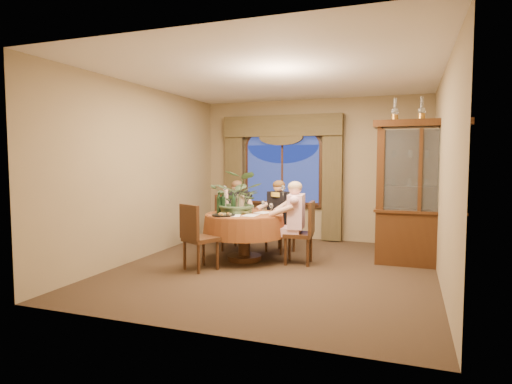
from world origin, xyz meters
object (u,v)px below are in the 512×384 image
(chair_back, at_px, (229,222))
(person_pink, at_px, (296,222))
(wine_bottle_1, at_px, (219,203))
(chair_front_left, at_px, (201,237))
(chair_right, at_px, (298,233))
(wine_bottle_2, at_px, (233,203))
(wine_bottle_0, at_px, (224,202))
(oil_lamp_right, at_px, (450,108))
(wine_bottle_3, at_px, (223,203))
(china_cabinet, at_px, (419,193))
(dining_table, at_px, (244,237))
(centerpiece_plant, at_px, (239,177))
(oil_lamp_left, at_px, (395,110))
(chair_back_right, at_px, (280,225))
(olive_bowl, at_px, (244,212))
(person_scarf, at_px, (279,216))
(stoneware_vase, at_px, (241,203))
(oil_lamp_center, at_px, (422,109))
(person_back, at_px, (237,214))

(chair_back, relative_size, person_pink, 0.75)
(wine_bottle_1, bearing_deg, chair_front_left, -87.91)
(chair_right, distance_m, wine_bottle_2, 1.13)
(wine_bottle_0, bearing_deg, oil_lamp_right, 8.97)
(wine_bottle_2, distance_m, wine_bottle_3, 0.20)
(china_cabinet, height_order, wine_bottle_1, china_cabinet)
(dining_table, relative_size, centerpiece_plant, 1.38)
(oil_lamp_left, xyz_separation_m, person_pink, (-1.40, -0.53, -1.73))
(chair_right, relative_size, chair_back_right, 1.00)
(person_pink, xyz_separation_m, centerpiece_plant, (-0.95, -0.01, 0.69))
(oil_lamp_right, bearing_deg, person_pink, -166.24)
(chair_back, relative_size, wine_bottle_3, 2.91)
(chair_back_right, bearing_deg, wine_bottle_3, 73.29)
(dining_table, xyz_separation_m, wine_bottle_0, (-0.38, 0.09, 0.54))
(person_pink, distance_m, olive_bowl, 0.83)
(dining_table, bearing_deg, china_cabinet, 13.42)
(chair_front_left, bearing_deg, wine_bottle_0, 116.71)
(china_cabinet, height_order, wine_bottle_0, china_cabinet)
(chair_front_left, distance_m, centerpiece_plant, 1.22)
(person_scarf, xyz_separation_m, centerpiece_plant, (-0.47, -0.70, 0.70))
(wine_bottle_2, bearing_deg, china_cabinet, 14.06)
(oil_lamp_right, distance_m, chair_back_right, 3.23)
(dining_table, relative_size, chair_right, 1.38)
(wine_bottle_1, xyz_separation_m, wine_bottle_3, (0.05, 0.05, 0.00))
(oil_lamp_left, height_order, oil_lamp_right, same)
(china_cabinet, bearing_deg, person_scarf, 175.90)
(stoneware_vase, bearing_deg, oil_lamp_center, 10.21)
(centerpiece_plant, height_order, olive_bowl, centerpiece_plant)
(chair_back_right, bearing_deg, person_back, 23.60)
(wine_bottle_1, bearing_deg, wine_bottle_2, 1.91)
(person_back, relative_size, olive_bowl, 7.22)
(oil_lamp_center, bearing_deg, olive_bowl, -165.37)
(person_back, height_order, wine_bottle_2, person_back)
(oil_lamp_center, relative_size, person_back, 0.27)
(person_back, xyz_separation_m, wine_bottle_1, (0.04, -0.88, 0.30))
(chair_right, xyz_separation_m, person_back, (-1.32, 0.72, 0.14))
(china_cabinet, bearing_deg, centerpiece_plant, -168.77)
(chair_right, bearing_deg, wine_bottle_0, 84.42)
(oil_lamp_center, distance_m, chair_back_right, 2.93)
(wine_bottle_0, bearing_deg, chair_back_right, 42.49)
(centerpiece_plant, relative_size, olive_bowl, 5.61)
(oil_lamp_left, distance_m, person_pink, 2.29)
(chair_right, bearing_deg, oil_lamp_center, -77.34)
(centerpiece_plant, xyz_separation_m, wine_bottle_2, (-0.04, -0.15, -0.41))
(oil_lamp_right, xyz_separation_m, olive_bowl, (-2.97, -0.68, -1.59))
(oil_lamp_right, xyz_separation_m, stoneware_vase, (-3.10, -0.49, -1.47))
(oil_lamp_center, bearing_deg, centerpiece_plant, -168.77)
(oil_lamp_center, distance_m, person_back, 3.52)
(china_cabinet, bearing_deg, oil_lamp_center, 180.00)
(wine_bottle_1, bearing_deg, oil_lamp_right, 11.67)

